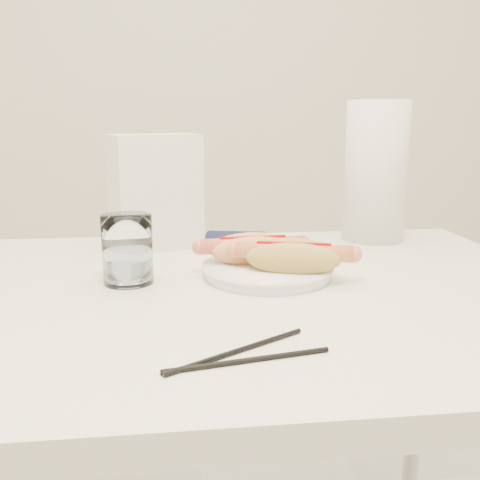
{
  "coord_description": "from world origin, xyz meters",
  "views": [
    {
      "loc": [
        -0.04,
        -0.81,
        1.01
      ],
      "look_at": [
        0.05,
        0.03,
        0.82
      ],
      "focal_mm": 39.68,
      "sensor_mm": 36.0,
      "label": 1
    }
  ],
  "objects": [
    {
      "name": "paper_towel_roll",
      "position": [
        0.39,
        0.31,
        0.9
      ],
      "size": [
        0.14,
        0.14,
        0.3
      ],
      "primitive_type": "cylinder",
      "rotation": [
        0.0,
        0.0,
        0.02
      ],
      "color": "white",
      "rests_on": "table"
    },
    {
      "name": "hotdog_right",
      "position": [
        0.14,
        0.01,
        0.79
      ],
      "size": [
        0.19,
        0.11,
        0.05
      ],
      "rotation": [
        0.0,
        0.0,
        -0.26
      ],
      "color": "tan",
      "rests_on": "plate"
    },
    {
      "name": "water_glass",
      "position": [
        -0.13,
        0.04,
        0.81
      ],
      "size": [
        0.08,
        0.08,
        0.11
      ],
      "primitive_type": "cylinder",
      "color": "silver",
      "rests_on": "table"
    },
    {
      "name": "navy_napkin",
      "position": [
        0.08,
        0.33,
        0.75
      ],
      "size": [
        0.16,
        0.16,
        0.01
      ],
      "primitive_type": "cube",
      "rotation": [
        0.0,
        0.0,
        -0.2
      ],
      "color": "#131A3C",
      "rests_on": "table"
    },
    {
      "name": "chopstick_near",
      "position": [
        0.02,
        -0.25,
        0.75
      ],
      "size": [
        0.17,
        0.11,
        0.01
      ],
      "primitive_type": "cylinder",
      "rotation": [
        0.0,
        1.57,
        0.54
      ],
      "color": "black",
      "rests_on": "table"
    },
    {
      "name": "chopstick_far",
      "position": [
        0.03,
        -0.28,
        0.75
      ],
      "size": [
        0.19,
        0.04,
        0.01
      ],
      "primitive_type": "cylinder",
      "rotation": [
        0.0,
        1.57,
        0.18
      ],
      "color": "black",
      "rests_on": "table"
    },
    {
      "name": "table",
      "position": [
        0.0,
        0.0,
        0.69
      ],
      "size": [
        1.2,
        0.8,
        0.75
      ],
      "color": "white",
      "rests_on": "ground"
    },
    {
      "name": "napkin_box",
      "position": [
        -0.09,
        0.29,
        0.87
      ],
      "size": [
        0.2,
        0.16,
        0.23
      ],
      "primitive_type": "cube",
      "rotation": [
        0.0,
        0.0,
        0.38
      ],
      "color": "silver",
      "rests_on": "table"
    },
    {
      "name": "plate",
      "position": [
        0.1,
        0.05,
        0.76
      ],
      "size": [
        0.29,
        0.29,
        0.02
      ],
      "primitive_type": "cylinder",
      "rotation": [
        0.0,
        0.0,
        0.42
      ],
      "color": "white",
      "rests_on": "table"
    },
    {
      "name": "hotdog_left",
      "position": [
        0.08,
        0.08,
        0.79
      ],
      "size": [
        0.19,
        0.08,
        0.05
      ],
      "rotation": [
        0.0,
        0.0,
        0.05
      ],
      "color": "#F19960",
      "rests_on": "plate"
    }
  ]
}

